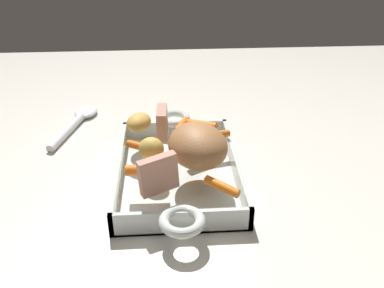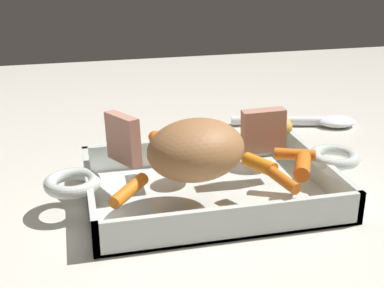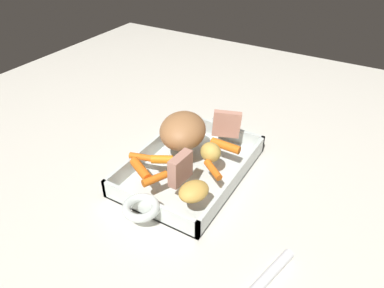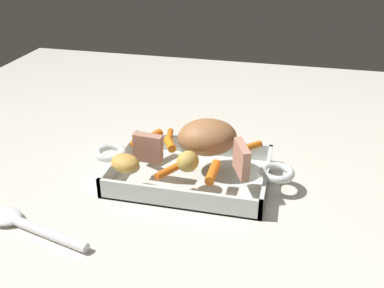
# 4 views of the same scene
# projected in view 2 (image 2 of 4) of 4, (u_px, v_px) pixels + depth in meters

# --- Properties ---
(ground_plane) EXTENTS (1.79, 1.79, 0.00)m
(ground_plane) POSITION_uv_depth(u_px,v_px,m) (210.00, 197.00, 0.75)
(ground_plane) COLOR silver
(roasting_dish) EXTENTS (0.45, 0.24, 0.05)m
(roasting_dish) POSITION_uv_depth(u_px,v_px,m) (210.00, 187.00, 0.74)
(roasting_dish) COLOR silver
(roasting_dish) RESTS_ON ground_plane
(pork_roast) EXTENTS (0.16, 0.14, 0.08)m
(pork_roast) POSITION_uv_depth(u_px,v_px,m) (196.00, 150.00, 0.67)
(pork_roast) COLOR #A56E42
(pork_roast) RESTS_ON roasting_dish
(roast_slice_outer) EXTENTS (0.06, 0.02, 0.06)m
(roast_slice_outer) POSITION_uv_depth(u_px,v_px,m) (263.00, 130.00, 0.76)
(roast_slice_outer) COLOR tan
(roast_slice_outer) RESTS_ON roasting_dish
(roast_slice_thick) EXTENTS (0.04, 0.07, 0.07)m
(roast_slice_thick) POSITION_uv_depth(u_px,v_px,m) (123.00, 139.00, 0.72)
(roast_slice_thick) COLOR tan
(roast_slice_thick) RESTS_ON roasting_dish
(baby_carrot_northeast) EXTENTS (0.05, 0.06, 0.02)m
(baby_carrot_northeast) POSITION_uv_depth(u_px,v_px,m) (129.00, 190.00, 0.63)
(baby_carrot_northeast) COLOR orange
(baby_carrot_northeast) RESTS_ON roasting_dish
(baby_carrot_southeast) EXTENTS (0.03, 0.06, 0.02)m
(baby_carrot_southeast) POSITION_uv_depth(u_px,v_px,m) (283.00, 180.00, 0.66)
(baby_carrot_southeast) COLOR orange
(baby_carrot_southeast) RESTS_ON roasting_dish
(baby_carrot_center_right) EXTENTS (0.02, 0.07, 0.02)m
(baby_carrot_center_right) POSITION_uv_depth(u_px,v_px,m) (159.00, 145.00, 0.76)
(baby_carrot_center_right) COLOR orange
(baby_carrot_center_right) RESTS_ON roasting_dish
(baby_carrot_southwest) EXTENTS (0.04, 0.05, 0.02)m
(baby_carrot_southwest) POSITION_uv_depth(u_px,v_px,m) (260.00, 164.00, 0.70)
(baby_carrot_southwest) COLOR orange
(baby_carrot_southwest) RESTS_ON roasting_dish
(baby_carrot_northwest) EXTENTS (0.04, 0.06, 0.02)m
(baby_carrot_northwest) POSITION_uv_depth(u_px,v_px,m) (217.00, 137.00, 0.80)
(baby_carrot_northwest) COLOR orange
(baby_carrot_northwest) RESTS_ON roasting_dish
(baby_carrot_short) EXTENTS (0.06, 0.04, 0.02)m
(baby_carrot_short) POSITION_uv_depth(u_px,v_px,m) (295.00, 154.00, 0.74)
(baby_carrot_short) COLOR orange
(baby_carrot_short) RESTS_ON roasting_dish
(baby_carrot_long) EXTENTS (0.05, 0.07, 0.02)m
(baby_carrot_long) POSITION_uv_depth(u_px,v_px,m) (303.00, 166.00, 0.69)
(baby_carrot_long) COLOR orange
(baby_carrot_long) RESTS_ON roasting_dish
(potato_corner) EXTENTS (0.06, 0.06, 0.04)m
(potato_corner) POSITION_uv_depth(u_px,v_px,m) (197.00, 136.00, 0.76)
(potato_corner) COLOR gold
(potato_corner) RESTS_ON roasting_dish
(potato_golden_small) EXTENTS (0.08, 0.07, 0.04)m
(potato_golden_small) POSITION_uv_depth(u_px,v_px,m) (272.00, 126.00, 0.82)
(potato_golden_small) COLOR gold
(potato_golden_small) RESTS_ON roasting_dish
(serving_spoon) EXTENTS (0.24, 0.09, 0.02)m
(serving_spoon) POSITION_uv_depth(u_px,v_px,m) (310.00, 121.00, 1.02)
(serving_spoon) COLOR white
(serving_spoon) RESTS_ON ground_plane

